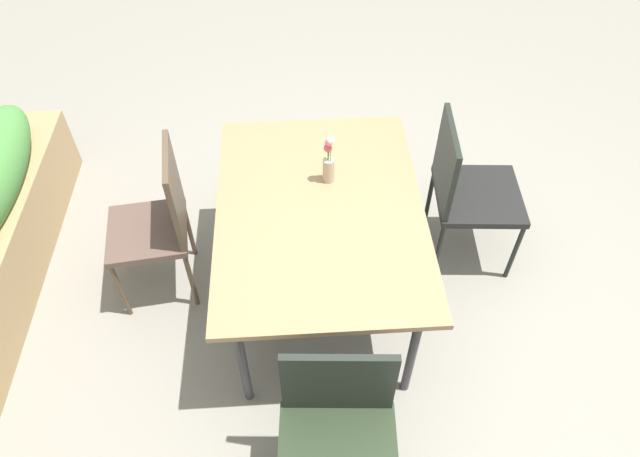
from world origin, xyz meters
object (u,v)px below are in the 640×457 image
dining_table (320,215)px  chair_near_right (466,186)px  chair_end_left (338,436)px  flower_vase (329,162)px  chair_far_side (159,219)px

dining_table → chair_near_right: bearing=-69.0°
chair_end_left → flower_vase: 1.33m
dining_table → chair_near_right: chair_near_right is taller
chair_near_right → chair_far_side: bearing=-80.7°
chair_end_left → chair_near_right: bearing=-117.5°
chair_end_left → dining_table: bearing=-85.7°
chair_near_right → chair_end_left: bearing=-27.2°
chair_near_right → flower_vase: (-0.13, 0.81, 0.35)m
chair_far_side → flower_vase: (0.02, -0.93, 0.34)m
dining_table → chair_near_right: (0.33, -0.87, -0.17)m
dining_table → chair_far_side: 0.90m
chair_far_side → chair_end_left: (-1.26, -0.88, -0.02)m
dining_table → chair_near_right: 0.94m
chair_far_side → flower_vase: flower_vase is taller
chair_near_right → chair_end_left: (-1.41, 0.86, -0.01)m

